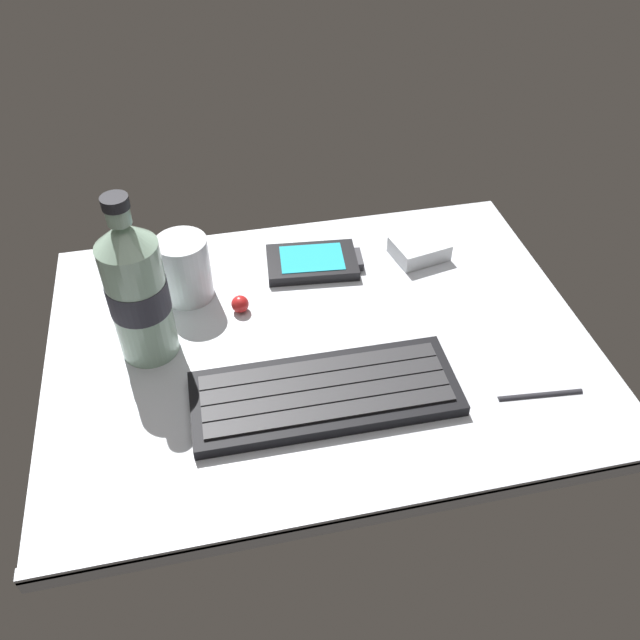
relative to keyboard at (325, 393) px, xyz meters
The scene contains 8 objects.
ground_plane 9.26cm from the keyboard, 81.21° to the left, with size 64.00×48.00×2.80cm.
keyboard is the anchor object (origin of this frame).
handheld_device 23.25cm from the keyboard, 81.67° to the left, with size 13.29×8.73×1.50cm.
juice_cup 24.77cm from the keyboard, 123.05° to the left, with size 6.40×6.40×8.50cm.
water_bottle 23.31cm from the keyboard, 147.66° to the left, with size 6.73×6.73×20.80cm.
charger_block 28.72cm from the keyboard, 50.95° to the left, with size 7.00×5.60×2.40cm, color silver.
trackball_mouse 17.72cm from the keyboard, 114.39° to the left, with size 2.20×2.20×2.20cm, color red.
stylus_pen 23.65cm from the keyboard, 11.25° to the right, with size 0.70×0.70×9.50cm, color #26262B.
Camera 1 is at (-11.60, -54.50, 54.87)cm, focal length 36.61 mm.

